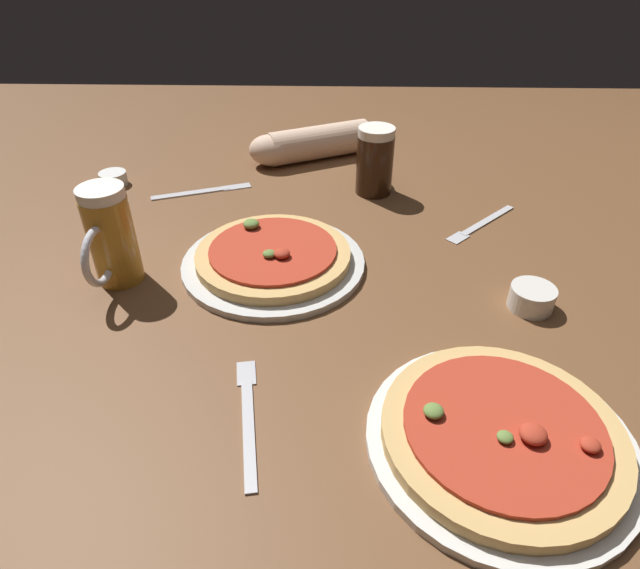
{
  "coord_description": "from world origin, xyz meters",
  "views": [
    {
      "loc": [
        0.02,
        -0.7,
        0.52
      ],
      "look_at": [
        0.0,
        0.0,
        0.02
      ],
      "focal_mm": 30.24,
      "sensor_mm": 36.0,
      "label": 1
    }
  ],
  "objects": [
    {
      "name": "diner_arm",
      "position": [
        -0.05,
        0.56,
        0.04
      ],
      "size": [
        0.29,
        0.18,
        0.08
      ],
      "color": "beige",
      "rests_on": "ground_plane"
    },
    {
      "name": "pizza_plate_near",
      "position": [
        0.22,
        -0.29,
        0.02
      ],
      "size": [
        0.31,
        0.31,
        0.05
      ],
      "color": "silver",
      "rests_on": "ground_plane"
    },
    {
      "name": "ramekin_butter",
      "position": [
        0.33,
        -0.02,
        0.02
      ],
      "size": [
        0.07,
        0.07,
        0.04
      ],
      "primitive_type": "cylinder",
      "color": "silver",
      "rests_on": "ground_plane"
    },
    {
      "name": "beer_mug_amber",
      "position": [
        0.11,
        0.38,
        0.07
      ],
      "size": [
        0.08,
        0.13,
        0.14
      ],
      "color": "black",
      "rests_on": "ground_plane"
    },
    {
      "name": "ground_plane",
      "position": [
        0.0,
        0.0,
        -0.01
      ],
      "size": [
        2.4,
        2.4,
        0.03
      ],
      "primitive_type": "cube",
      "color": "brown"
    },
    {
      "name": "ramekin_sauce",
      "position": [
        -0.47,
        0.4,
        0.01
      ],
      "size": [
        0.06,
        0.06,
        0.03
      ],
      "primitive_type": "cylinder",
      "color": "white",
      "rests_on": "ground_plane"
    },
    {
      "name": "fork_left",
      "position": [
        0.31,
        0.24,
        0.0
      ],
      "size": [
        0.16,
        0.16,
        0.01
      ],
      "color": "silver",
      "rests_on": "ground_plane"
    },
    {
      "name": "fork_spare",
      "position": [
        -0.08,
        -0.26,
        0.0
      ],
      "size": [
        0.05,
        0.21,
        0.01
      ],
      "color": "silver",
      "rests_on": "ground_plane"
    },
    {
      "name": "pizza_plate_far",
      "position": [
        -0.08,
        0.08,
        0.02
      ],
      "size": [
        0.32,
        0.32,
        0.05
      ],
      "color": "silver",
      "rests_on": "ground_plane"
    },
    {
      "name": "knife_right",
      "position": [
        -0.27,
        0.37,
        0.0
      ],
      "size": [
        0.21,
        0.09,
        0.01
      ],
      "color": "silver",
      "rests_on": "ground_plane"
    },
    {
      "name": "beer_mug_dark",
      "position": [
        -0.34,
        0.03,
        0.08
      ],
      "size": [
        0.07,
        0.13,
        0.17
      ],
      "color": "#B27A23",
      "rests_on": "ground_plane"
    }
  ]
}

